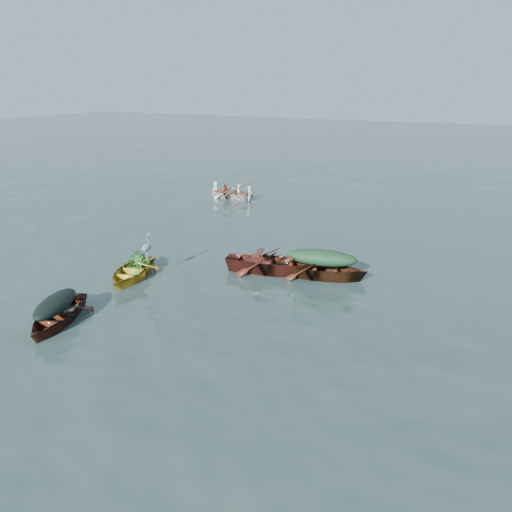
{
  "coord_description": "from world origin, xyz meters",
  "views": [
    {
      "loc": [
        7.76,
        -11.05,
        5.9
      ],
      "look_at": [
        0.63,
        2.58,
        0.5
      ],
      "focal_mm": 35.0,
      "sensor_mm": 36.0,
      "label": 1
    }
  ],
  "objects": [
    {
      "name": "open_wooden_boat",
      "position": [
        1.3,
        2.65,
        0.0
      ],
      "size": [
        4.74,
        2.42,
        1.07
      ],
      "primitive_type": "imported",
      "rotation": [
        0.0,
        0.0,
        1.8
      ],
      "color": "#4F2113",
      "rests_on": "ground"
    },
    {
      "name": "ground",
      "position": [
        0.0,
        0.0,
        0.0
      ],
      "size": [
        140.0,
        140.0,
        0.0
      ],
      "primitive_type": "plane",
      "color": "#324641",
      "rests_on": "ground"
    },
    {
      "name": "yellow_dinghy",
      "position": [
        -2.54,
        0.15,
        0.0
      ],
      "size": [
        2.16,
        3.4,
        0.85
      ],
      "primitive_type": "imported",
      "rotation": [
        0.0,
        0.0,
        0.27
      ],
      "color": "gold",
      "rests_on": "ground"
    },
    {
      "name": "green_tarp_boat",
      "position": [
        2.76,
        2.93,
        0.0
      ],
      "size": [
        4.22,
        2.01,
        0.93
      ],
      "primitive_type": "imported",
      "rotation": [
        0.0,
        0.0,
        1.76
      ],
      "color": "#4D2B12",
      "rests_on": "ground"
    },
    {
      "name": "dinghy_weeds",
      "position": [
        -2.66,
        0.69,
        0.72
      ],
      "size": [
        0.92,
        1.05,
        0.6
      ],
      "primitive_type": "imported",
      "rotation": [
        0.0,
        0.0,
        0.27
      ],
      "color": "#30681B",
      "rests_on": "yellow_dinghy"
    },
    {
      "name": "green_tarp_cover",
      "position": [
        2.76,
        2.93,
        0.72
      ],
      "size": [
        2.32,
        1.1,
        0.52
      ],
      "primitive_type": "ellipsoid",
      "rotation": [
        0.0,
        0.0,
        1.76
      ],
      "color": "#193D22",
      "rests_on": "green_tarp_boat"
    },
    {
      "name": "thwart_benches",
      "position": [
        1.3,
        2.65,
        0.56
      ],
      "size": [
        2.4,
        1.35,
        0.04
      ],
      "primitive_type": null,
      "rotation": [
        0.0,
        0.0,
        1.8
      ],
      "color": "#43180F",
      "rests_on": "open_wooden_boat"
    },
    {
      "name": "dark_covered_boat",
      "position": [
        -2.13,
        -3.18,
        0.0
      ],
      "size": [
        2.33,
        3.53,
        0.8
      ],
      "primitive_type": "imported",
      "rotation": [
        0.0,
        0.0,
        0.36
      ],
      "color": "#512513",
      "rests_on": "ground"
    },
    {
      "name": "oars",
      "position": [
        -5.38,
        11.4,
        0.43
      ],
      "size": [
        0.66,
        2.61,
        0.06
      ],
      "primitive_type": null,
      "rotation": [
        0.0,
        0.0,
        1.6
      ],
      "color": "olive",
      "rests_on": "rowed_boat"
    },
    {
      "name": "heron",
      "position": [
        -2.02,
        0.35,
        0.88
      ],
      "size": [
        0.38,
        0.46,
        0.92
      ],
      "primitive_type": null,
      "rotation": [
        0.0,
        0.0,
        0.27
      ],
      "color": "gray",
      "rests_on": "yellow_dinghy"
    },
    {
      "name": "dark_tarp_cover",
      "position": [
        -2.13,
        -3.18,
        0.6
      ],
      "size": [
        1.28,
        1.94,
        0.4
      ],
      "primitive_type": "ellipsoid",
      "rotation": [
        0.0,
        0.0,
        0.36
      ],
      "color": "black",
      "rests_on": "dark_covered_boat"
    },
    {
      "name": "rowed_boat",
      "position": [
        -5.38,
        11.4,
        0.0
      ],
      "size": [
        3.57,
        1.15,
        0.8
      ],
      "primitive_type": "imported",
      "rotation": [
        0.0,
        0.0,
        1.6
      ],
      "color": "silver",
      "rests_on": "ground"
    },
    {
      "name": "rowers",
      "position": [
        -5.38,
        11.4,
        0.78
      ],
      "size": [
        2.51,
        1.02,
        0.76
      ],
      "primitive_type": "imported",
      "rotation": [
        0.0,
        0.0,
        1.6
      ],
      "color": "white",
      "rests_on": "rowed_boat"
    }
  ]
}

